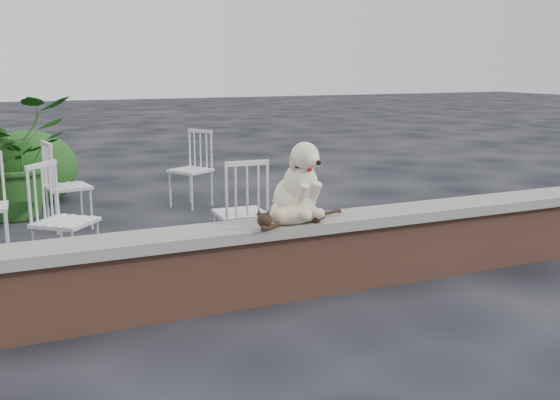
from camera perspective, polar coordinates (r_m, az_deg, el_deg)
name	(u,v)px	position (r m, az deg, el deg)	size (l,w,h in m)	color
ground	(278,297)	(4.94, -0.14, -8.51)	(60.00, 60.00, 0.00)	black
brick_wall	(278,265)	(4.86, -0.14, -5.75)	(6.00, 0.30, 0.50)	brown
capstone	(278,227)	(4.78, -0.14, -2.43)	(6.20, 0.40, 0.08)	slate
dog	(295,179)	(4.81, 1.31, 1.83)	(0.40, 0.52, 0.60)	beige
cat	(294,214)	(4.69, 1.21, -1.21)	(0.93, 0.22, 0.16)	tan
chair_c	(241,211)	(5.63, -3.48, -1.01)	(0.56, 0.56, 0.94)	white
chair_e	(68,185)	(7.21, -18.21, 1.25)	(0.56, 0.56, 0.94)	white
chair_d	(190,169)	(8.01, -7.90, 2.73)	(0.56, 0.56, 0.94)	white
chair_a	(65,220)	(5.58, -18.43, -1.70)	(0.56, 0.56, 0.94)	white
potted_plant_a	(12,157)	(7.94, -22.53, 3.51)	(1.25, 1.08, 1.39)	#224513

